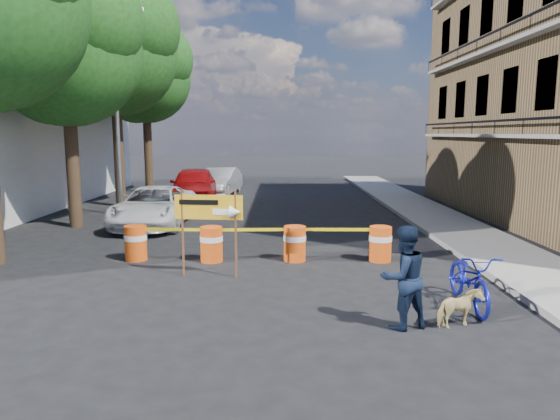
{
  "coord_description": "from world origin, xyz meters",
  "views": [
    {
      "loc": [
        0.28,
        -10.16,
        3.24
      ],
      "look_at": [
        0.31,
        2.42,
        1.3
      ],
      "focal_mm": 32.0,
      "sensor_mm": 36.0,
      "label": 1
    }
  ],
  "objects_px": {
    "barrel_far_right": "(380,243)",
    "sedan_silver": "(221,181)",
    "barrel_far_left": "(136,242)",
    "barrel_mid_left": "(211,243)",
    "barrel_mid_right": "(295,243)",
    "bicycle": "(471,253)",
    "suv_white": "(154,206)",
    "detour_sign": "(218,214)",
    "dog": "(459,308)",
    "sedan_red": "(194,185)",
    "pedestrian": "(403,277)"
  },
  "relations": [
    {
      "from": "detour_sign",
      "to": "suv_white",
      "type": "bearing_deg",
      "value": 121.63
    },
    {
      "from": "barrel_far_left",
      "to": "barrel_mid_left",
      "type": "bearing_deg",
      "value": -4.38
    },
    {
      "from": "dog",
      "to": "detour_sign",
      "type": "bearing_deg",
      "value": 33.39
    },
    {
      "from": "barrel_mid_right",
      "to": "barrel_far_left",
      "type": "bearing_deg",
      "value": 178.86
    },
    {
      "from": "barrel_mid_right",
      "to": "detour_sign",
      "type": "relative_size",
      "value": 0.45
    },
    {
      "from": "bicycle",
      "to": "dog",
      "type": "bearing_deg",
      "value": -116.51
    },
    {
      "from": "barrel_far_right",
      "to": "barrel_mid_right",
      "type": "bearing_deg",
      "value": 178.93
    },
    {
      "from": "barrel_far_left",
      "to": "pedestrian",
      "type": "height_order",
      "value": "pedestrian"
    },
    {
      "from": "barrel_far_left",
      "to": "barrel_mid_right",
      "type": "distance_m",
      "value": 4.09
    },
    {
      "from": "barrel_mid_right",
      "to": "sedan_red",
      "type": "bearing_deg",
      "value": 112.43
    },
    {
      "from": "pedestrian",
      "to": "barrel_mid_right",
      "type": "bearing_deg",
      "value": -90.3
    },
    {
      "from": "barrel_far_right",
      "to": "bicycle",
      "type": "height_order",
      "value": "bicycle"
    },
    {
      "from": "barrel_mid_left",
      "to": "barrel_far_right",
      "type": "distance_m",
      "value": 4.3
    },
    {
      "from": "barrel_far_right",
      "to": "sedan_silver",
      "type": "relative_size",
      "value": 0.21
    },
    {
      "from": "barrel_mid_right",
      "to": "detour_sign",
      "type": "height_order",
      "value": "detour_sign"
    },
    {
      "from": "detour_sign",
      "to": "sedan_red",
      "type": "relative_size",
      "value": 0.4
    },
    {
      "from": "barrel_mid_left",
      "to": "suv_white",
      "type": "relative_size",
      "value": 0.18
    },
    {
      "from": "barrel_mid_left",
      "to": "barrel_far_left",
      "type": "bearing_deg",
      "value": 175.62
    },
    {
      "from": "sedan_red",
      "to": "sedan_silver",
      "type": "distance_m",
      "value": 3.48
    },
    {
      "from": "barrel_far_left",
      "to": "detour_sign",
      "type": "distance_m",
      "value": 2.97
    },
    {
      "from": "detour_sign",
      "to": "pedestrian",
      "type": "bearing_deg",
      "value": -34.61
    },
    {
      "from": "barrel_far_right",
      "to": "sedan_silver",
      "type": "xyz_separation_m",
      "value": [
        -5.67,
        13.92,
        0.24
      ]
    },
    {
      "from": "pedestrian",
      "to": "suv_white",
      "type": "bearing_deg",
      "value": -76.22
    },
    {
      "from": "barrel_mid_left",
      "to": "sedan_red",
      "type": "bearing_deg",
      "value": 101.85
    },
    {
      "from": "detour_sign",
      "to": "dog",
      "type": "xyz_separation_m",
      "value": [
        4.4,
        -2.95,
        -1.14
      ]
    },
    {
      "from": "barrel_far_right",
      "to": "detour_sign",
      "type": "distance_m",
      "value": 4.32
    },
    {
      "from": "barrel_mid_left",
      "to": "detour_sign",
      "type": "distance_m",
      "value": 1.76
    },
    {
      "from": "pedestrian",
      "to": "suv_white",
      "type": "height_order",
      "value": "pedestrian"
    },
    {
      "from": "sedan_silver",
      "to": "suv_white",
      "type": "bearing_deg",
      "value": -91.2
    },
    {
      "from": "detour_sign",
      "to": "sedan_red",
      "type": "distance_m",
      "value": 12.28
    },
    {
      "from": "dog",
      "to": "sedan_silver",
      "type": "bearing_deg",
      "value": -4.25
    },
    {
      "from": "barrel_mid_left",
      "to": "detour_sign",
      "type": "bearing_deg",
      "value": -75.91
    },
    {
      "from": "barrel_mid_right",
      "to": "sedan_silver",
      "type": "bearing_deg",
      "value": 104.11
    },
    {
      "from": "barrel_far_left",
      "to": "suv_white",
      "type": "xyz_separation_m",
      "value": [
        -0.71,
        4.84,
        0.22
      ]
    },
    {
      "from": "barrel_mid_left",
      "to": "sedan_silver",
      "type": "distance_m",
      "value": 14.01
    },
    {
      "from": "dog",
      "to": "sedan_silver",
      "type": "relative_size",
      "value": 0.18
    },
    {
      "from": "barrel_far_left",
      "to": "barrel_mid_left",
      "type": "height_order",
      "value": "same"
    },
    {
      "from": "dog",
      "to": "sedan_silver",
      "type": "distance_m",
      "value": 19.31
    },
    {
      "from": "pedestrian",
      "to": "sedan_silver",
      "type": "relative_size",
      "value": 0.4
    },
    {
      "from": "barrel_mid_left",
      "to": "barrel_mid_right",
      "type": "bearing_deg",
      "value": 1.87
    },
    {
      "from": "barrel_far_left",
      "to": "sedan_red",
      "type": "bearing_deg",
      "value": 91.38
    },
    {
      "from": "bicycle",
      "to": "suv_white",
      "type": "xyz_separation_m",
      "value": [
        -7.97,
        8.34,
        -0.34
      ]
    },
    {
      "from": "barrel_mid_left",
      "to": "dog",
      "type": "bearing_deg",
      "value": -42.56
    },
    {
      "from": "pedestrian",
      "to": "sedan_red",
      "type": "height_order",
      "value": "pedestrian"
    },
    {
      "from": "bicycle",
      "to": "sedan_silver",
      "type": "xyz_separation_m",
      "value": [
        -6.66,
        17.3,
        -0.31
      ]
    },
    {
      "from": "dog",
      "to": "sedan_red",
      "type": "height_order",
      "value": "sedan_red"
    },
    {
      "from": "detour_sign",
      "to": "dog",
      "type": "distance_m",
      "value": 5.42
    },
    {
      "from": "barrel_mid_left",
      "to": "barrel_mid_right",
      "type": "xyz_separation_m",
      "value": [
        2.12,
        0.07,
        0.0
      ]
    },
    {
      "from": "barrel_mid_left",
      "to": "bicycle",
      "type": "xyz_separation_m",
      "value": [
        5.29,
        -3.35,
        0.56
      ]
    },
    {
      "from": "bicycle",
      "to": "sedan_red",
      "type": "xyz_separation_m",
      "value": [
        -7.51,
        13.93,
        -0.18
      ]
    }
  ]
}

